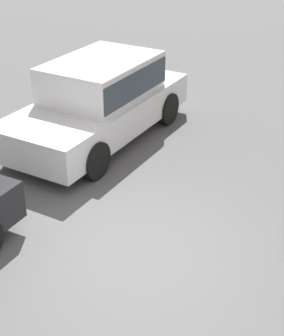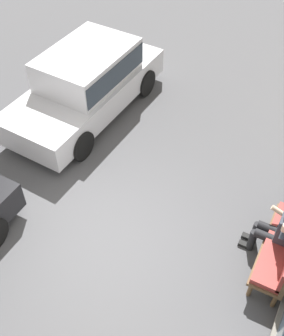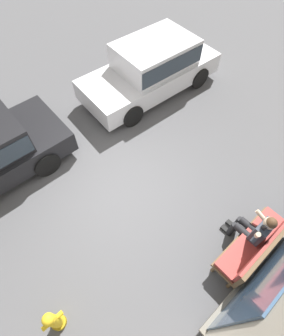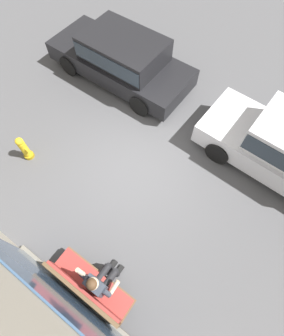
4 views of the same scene
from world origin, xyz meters
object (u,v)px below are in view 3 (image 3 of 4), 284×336
(bench, at_px, (258,245))
(fire_hydrant, at_px, (54,321))
(parked_car_near, at_px, (152,66))
(person_on_phone, at_px, (255,230))

(bench, xyz_separation_m, fire_hydrant, (3.55, -1.53, -0.16))
(parked_car_near, bearing_deg, bench, 68.44)
(person_on_phone, bearing_deg, fire_hydrant, -19.53)
(person_on_phone, distance_m, fire_hydrant, 3.92)
(bench, height_order, parked_car_near, parked_car_near)
(parked_car_near, bearing_deg, person_on_phone, 68.98)
(bench, bearing_deg, parked_car_near, -111.56)
(bench, relative_size, fire_hydrant, 2.19)
(bench, xyz_separation_m, person_on_phone, (-0.14, -0.22, 0.13))
(bench, bearing_deg, person_on_phone, -122.35)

